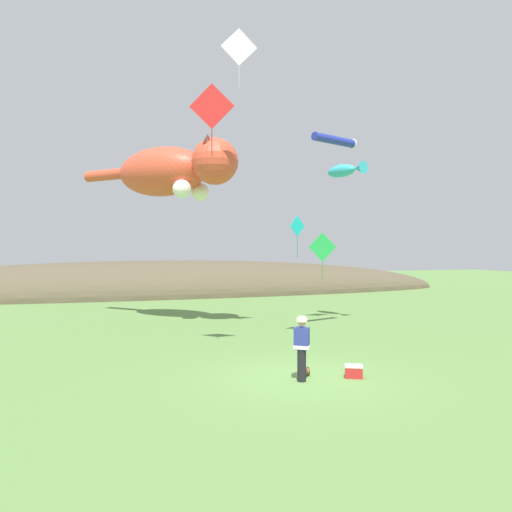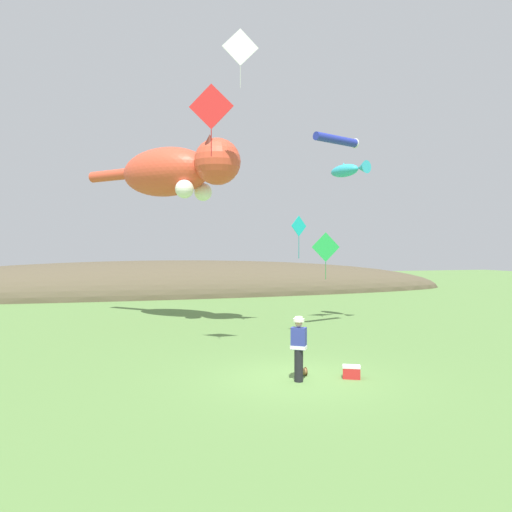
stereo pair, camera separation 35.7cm
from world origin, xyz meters
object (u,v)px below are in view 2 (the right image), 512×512
at_px(kite_spool, 303,372).
at_px(kite_diamond_white, 240,47).
at_px(festival_attendant, 299,347).
at_px(picnic_cooler, 351,372).
at_px(kite_fish_windsock, 348,170).
at_px(kite_diamond_teal, 299,227).
at_px(kite_tube_streamer, 337,140).
at_px(kite_giant_cat, 176,171).
at_px(kite_diamond_red, 211,107).
at_px(kite_diamond_green, 326,247).

height_order(kite_spool, kite_diamond_white, kite_diamond_white).
bearing_deg(festival_attendant, picnic_cooler, -4.13).
relative_size(festival_attendant, picnic_cooler, 3.04).
xyz_separation_m(kite_fish_windsock, kite_diamond_white, (-6.13, -2.41, 4.29)).
bearing_deg(kite_diamond_teal, kite_tube_streamer, 8.11).
bearing_deg(kite_fish_windsock, kite_giant_cat, 163.57).
bearing_deg(kite_tube_streamer, kite_giant_cat, 140.72).
xyz_separation_m(kite_tube_streamer, kite_diamond_teal, (-1.84, -0.26, -3.74)).
height_order(kite_diamond_teal, kite_diamond_red, kite_diamond_red).
bearing_deg(kite_fish_windsock, kite_diamond_red, -144.91).
relative_size(kite_giant_cat, kite_diamond_red, 3.05).
bearing_deg(kite_diamond_red, kite_diamond_teal, 32.80).
relative_size(festival_attendant, kite_diamond_teal, 1.01).
height_order(picnic_cooler, kite_fish_windsock, kite_fish_windsock).
relative_size(festival_attendant, kite_fish_windsock, 0.74).
bearing_deg(kite_spool, kite_diamond_white, 90.68).
bearing_deg(kite_diamond_red, kite_diamond_white, 59.61).
height_order(picnic_cooler, kite_diamond_teal, kite_diamond_teal).
bearing_deg(picnic_cooler, kite_diamond_red, 129.37).
xyz_separation_m(festival_attendant, kite_fish_windsock, (6.40, 9.37, 6.54)).
distance_m(kite_diamond_white, kite_diamond_red, 5.08).
xyz_separation_m(kite_diamond_teal, kite_diamond_red, (-4.25, -2.74, 3.81)).
bearing_deg(kite_spool, kite_diamond_teal, 69.06).
height_order(kite_tube_streamer, kite_diamond_teal, kite_tube_streamer).
distance_m(kite_diamond_green, kite_diamond_red, 11.23).
bearing_deg(picnic_cooler, kite_giant_cat, 105.05).
relative_size(kite_fish_windsock, kite_diamond_white, 1.00).
bearing_deg(festival_attendant, kite_fish_windsock, 55.67).
bearing_deg(kite_giant_cat, kite_tube_streamer, -39.28).
distance_m(picnic_cooler, kite_diamond_red, 9.56).
xyz_separation_m(picnic_cooler, kite_tube_streamer, (2.93, 6.85, 8.09)).
xyz_separation_m(kite_tube_streamer, kite_diamond_red, (-6.09, -3.00, 0.07)).
distance_m(kite_tube_streamer, kite_diamond_red, 6.79).
relative_size(kite_diamond_white, kite_diamond_red, 0.99).
height_order(festival_attendant, kite_spool, festival_attendant).
distance_m(kite_spool, picnic_cooler, 1.35).
xyz_separation_m(festival_attendant, kite_diamond_red, (-1.62, 3.74, 7.39)).
relative_size(kite_spool, picnic_cooler, 0.43).
distance_m(festival_attendant, kite_diamond_white, 12.88).
height_order(kite_diamond_white, kite_diamond_red, kite_diamond_white).
height_order(kite_spool, kite_tube_streamer, kite_tube_streamer).
bearing_deg(kite_spool, kite_fish_windsock, 55.66).
distance_m(kite_fish_windsock, kite_tube_streamer, 3.36).
xyz_separation_m(kite_giant_cat, kite_diamond_red, (0.03, -8.01, 0.94)).
height_order(kite_fish_windsock, kite_diamond_teal, kite_fish_windsock).
height_order(kite_fish_windsock, kite_diamond_green, kite_fish_windsock).
bearing_deg(kite_diamond_white, kite_tube_streamer, -3.10).
bearing_deg(kite_diamond_teal, picnic_cooler, -99.41).
relative_size(kite_diamond_teal, kite_diamond_green, 0.73).
distance_m(kite_spool, kite_tube_streamer, 11.05).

